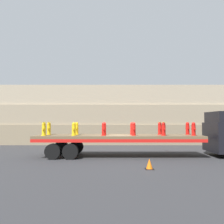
# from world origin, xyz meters

# --- Properties ---
(ground_plane) EXTENTS (120.00, 120.00, 0.00)m
(ground_plane) POSITION_xyz_m (0.00, 0.00, 0.00)
(ground_plane) COLOR #2D2D30
(rock_cliff) EXTENTS (60.00, 3.30, 5.85)m
(rock_cliff) POSITION_xyz_m (0.00, 8.13, 2.92)
(rock_cliff) COLOR #84755B
(rock_cliff) RESTS_ON ground_plane
(flatbed_trailer) EXTENTS (10.68, 2.60, 1.39)m
(flatbed_trailer) POSITION_xyz_m (-0.63, 0.00, 1.15)
(flatbed_trailer) COLOR brown
(flatbed_trailer) RESTS_ON ground_plane
(fire_hydrant_yellow_near_0) EXTENTS (0.31, 0.55, 0.84)m
(fire_hydrant_yellow_near_0) POSITION_xyz_m (-4.74, -0.55, 1.80)
(fire_hydrant_yellow_near_0) COLOR gold
(fire_hydrant_yellow_near_0) RESTS_ON flatbed_trailer
(fire_hydrant_yellow_far_0) EXTENTS (0.31, 0.55, 0.84)m
(fire_hydrant_yellow_far_0) POSITION_xyz_m (-4.74, 0.55, 1.80)
(fire_hydrant_yellow_far_0) COLOR gold
(fire_hydrant_yellow_far_0) RESTS_ON flatbed_trailer
(fire_hydrant_yellow_near_1) EXTENTS (0.31, 0.55, 0.84)m
(fire_hydrant_yellow_near_1) POSITION_xyz_m (-2.85, -0.55, 1.80)
(fire_hydrant_yellow_near_1) COLOR gold
(fire_hydrant_yellow_near_1) RESTS_ON flatbed_trailer
(fire_hydrant_yellow_far_1) EXTENTS (0.31, 0.55, 0.84)m
(fire_hydrant_yellow_far_1) POSITION_xyz_m (-2.85, 0.55, 1.80)
(fire_hydrant_yellow_far_1) COLOR gold
(fire_hydrant_yellow_far_1) RESTS_ON flatbed_trailer
(fire_hydrant_red_near_2) EXTENTS (0.31, 0.55, 0.84)m
(fire_hydrant_red_near_2) POSITION_xyz_m (-0.95, -0.55, 1.80)
(fire_hydrant_red_near_2) COLOR red
(fire_hydrant_red_near_2) RESTS_ON flatbed_trailer
(fire_hydrant_red_far_2) EXTENTS (0.31, 0.55, 0.84)m
(fire_hydrant_red_far_2) POSITION_xyz_m (-0.95, 0.55, 1.80)
(fire_hydrant_red_far_2) COLOR red
(fire_hydrant_red_far_2) RESTS_ON flatbed_trailer
(fire_hydrant_red_near_3) EXTENTS (0.31, 0.55, 0.84)m
(fire_hydrant_red_near_3) POSITION_xyz_m (0.95, -0.55, 1.80)
(fire_hydrant_red_near_3) COLOR red
(fire_hydrant_red_near_3) RESTS_ON flatbed_trailer
(fire_hydrant_red_far_3) EXTENTS (0.31, 0.55, 0.84)m
(fire_hydrant_red_far_3) POSITION_xyz_m (0.95, 0.55, 1.80)
(fire_hydrant_red_far_3) COLOR red
(fire_hydrant_red_far_3) RESTS_ON flatbed_trailer
(fire_hydrant_red_near_4) EXTENTS (0.31, 0.55, 0.84)m
(fire_hydrant_red_near_4) POSITION_xyz_m (2.85, -0.55, 1.80)
(fire_hydrant_red_near_4) COLOR red
(fire_hydrant_red_near_4) RESTS_ON flatbed_trailer
(fire_hydrant_red_far_4) EXTENTS (0.31, 0.55, 0.84)m
(fire_hydrant_red_far_4) POSITION_xyz_m (2.85, 0.55, 1.80)
(fire_hydrant_red_far_4) COLOR red
(fire_hydrant_red_far_4) RESTS_ON flatbed_trailer
(fire_hydrant_red_near_5) EXTENTS (0.31, 0.55, 0.84)m
(fire_hydrant_red_near_5) POSITION_xyz_m (4.74, -0.55, 1.80)
(fire_hydrant_red_near_5) COLOR red
(fire_hydrant_red_near_5) RESTS_ON flatbed_trailer
(fire_hydrant_red_far_5) EXTENTS (0.31, 0.55, 0.84)m
(fire_hydrant_red_far_5) POSITION_xyz_m (4.74, 0.55, 1.80)
(fire_hydrant_red_far_5) COLOR red
(fire_hydrant_red_far_5) RESTS_ON flatbed_trailer
(cargo_strap_rear) EXTENTS (0.05, 2.70, 0.01)m
(cargo_strap_rear) POSITION_xyz_m (-4.74, 0.00, 2.24)
(cargo_strap_rear) COLOR yellow
(cargo_strap_rear) RESTS_ON fire_hydrant_yellow_near_0
(cargo_strap_middle) EXTENTS (0.05, 2.70, 0.01)m
(cargo_strap_middle) POSITION_xyz_m (2.85, 0.00, 2.24)
(cargo_strap_middle) COLOR yellow
(cargo_strap_middle) RESTS_ON fire_hydrant_red_near_4
(traffic_cone) EXTENTS (0.40, 0.40, 0.50)m
(traffic_cone) POSITION_xyz_m (1.37, -3.80, 0.24)
(traffic_cone) COLOR black
(traffic_cone) RESTS_ON ground_plane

